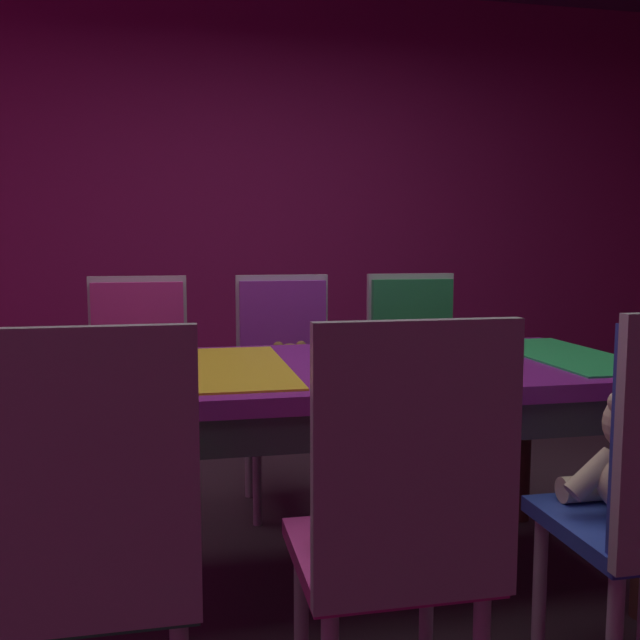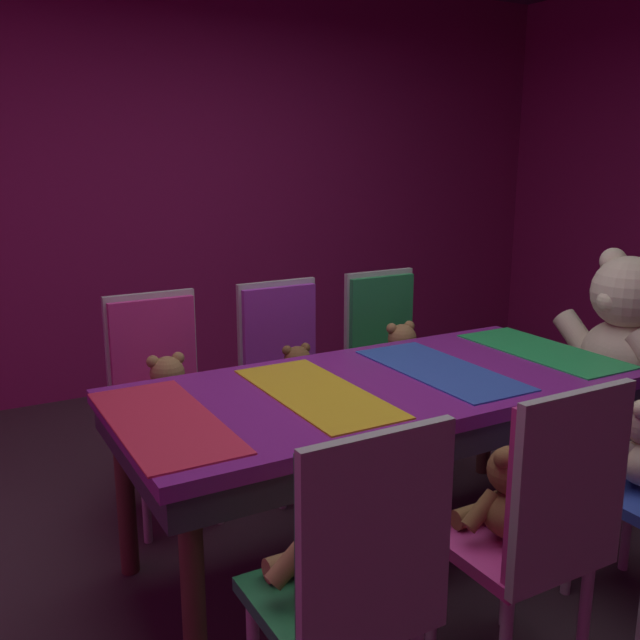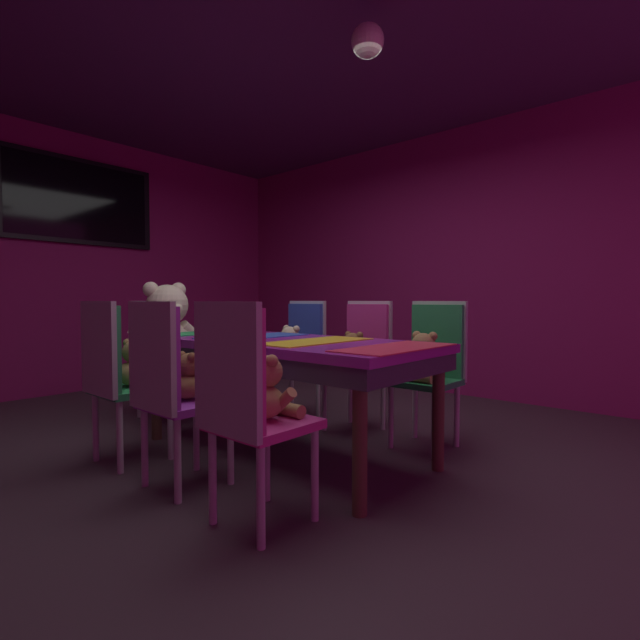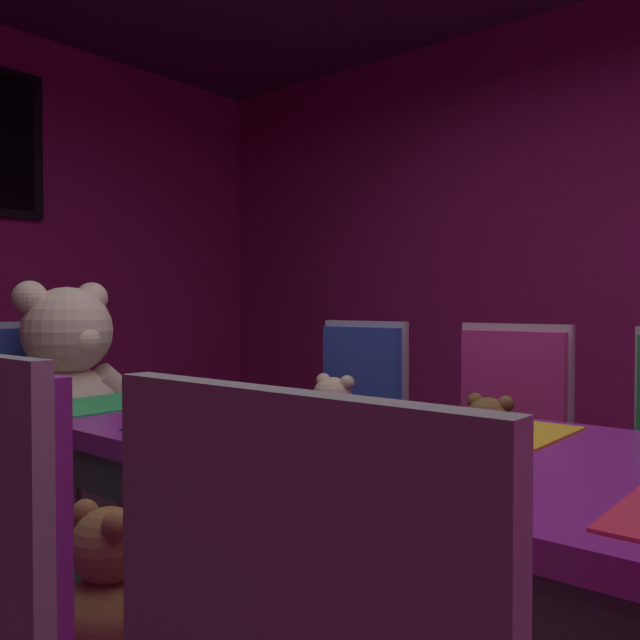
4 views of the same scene
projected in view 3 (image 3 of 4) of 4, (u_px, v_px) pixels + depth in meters
ground_plane at (283, 453)px, 3.03m from camera, size 7.90×7.90×0.00m
wall_back at (78, 263)px, 5.09m from camera, size 5.20×0.12×2.80m
wall_right at (460, 262)px, 4.93m from camera, size 0.12×6.40×2.80m
ceiling_panel at (282, 11)px, 2.92m from camera, size 5.20×6.40×0.04m
banquet_table at (283, 353)px, 3.01m from camera, size 0.90×2.02×0.75m
chair_left_0 at (242, 394)px, 1.97m from camera, size 0.42×0.41×0.98m
teddy_left_0 at (267, 391)px, 2.08m from camera, size 0.24×0.31×0.30m
chair_left_1 at (166, 377)px, 2.39m from camera, size 0.42×0.41×0.98m
teddy_left_1 at (190, 379)px, 2.50m from camera, size 0.21×0.27×0.26m
chair_left_2 at (112, 366)px, 2.78m from camera, size 0.42×0.41×0.98m
teddy_left_2 at (135, 366)px, 2.89m from camera, size 0.24×0.31×0.29m
chair_right_0 at (433, 357)px, 3.22m from camera, size 0.42×0.41×0.98m
teddy_right_0 at (423, 359)px, 3.11m from camera, size 0.26×0.34×0.32m
chair_right_1 at (363, 351)px, 3.64m from camera, size 0.42×0.41×0.98m
teddy_right_1 at (352, 354)px, 3.53m from camera, size 0.24×0.31×0.29m
chair_right_2 at (301, 346)px, 4.04m from camera, size 0.42×0.41×0.98m
teddy_right_2 at (289, 347)px, 3.94m from camera, size 0.26×0.34×0.32m
throne_chair at (158, 346)px, 4.03m from camera, size 0.41×0.42×0.98m
king_teddy_bear at (168, 329)px, 3.91m from camera, size 0.72×0.56×0.68m
wall_tv at (80, 201)px, 5.00m from camera, size 1.57×0.06×0.91m
pendant_light at (368, 41)px, 2.80m from camera, size 0.20×0.20×0.20m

